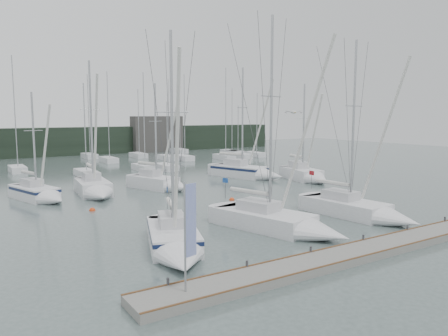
# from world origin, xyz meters

# --- Properties ---
(ground) EXTENTS (160.00, 160.00, 0.00)m
(ground) POSITION_xyz_m (0.00, 0.00, 0.00)
(ground) COLOR #4A5957
(ground) RESTS_ON ground
(dock) EXTENTS (24.00, 2.00, 0.40)m
(dock) POSITION_xyz_m (0.00, -5.00, 0.20)
(dock) COLOR #63635E
(dock) RESTS_ON ground
(far_treeline) EXTENTS (90.00, 4.00, 5.00)m
(far_treeline) POSITION_xyz_m (0.00, 62.00, 2.50)
(far_treeline) COLOR black
(far_treeline) RESTS_ON ground
(far_building_right) EXTENTS (10.00, 3.00, 7.00)m
(far_building_right) POSITION_xyz_m (18.00, 60.00, 3.50)
(far_building_right) COLOR #3E3B39
(far_building_right) RESTS_ON ground
(mast_forest) EXTENTS (59.26, 27.53, 14.89)m
(mast_forest) POSITION_xyz_m (6.50, 43.26, 0.49)
(mast_forest) COLOR silver
(mast_forest) RESTS_ON ground
(sailboat_near_left) EXTENTS (5.30, 8.75, 12.68)m
(sailboat_near_left) POSITION_xyz_m (-7.39, 0.49, 0.53)
(sailboat_near_left) COLOR silver
(sailboat_near_left) RESTS_ON ground
(sailboat_near_center) EXTENTS (5.28, 9.72, 14.49)m
(sailboat_near_center) POSITION_xyz_m (0.42, 0.28, 0.52)
(sailboat_near_center) COLOR silver
(sailboat_near_center) RESTS_ON ground
(sailboat_near_right) EXTENTS (3.52, 9.47, 13.52)m
(sailboat_near_right) POSITION_xyz_m (7.43, 0.09, 0.52)
(sailboat_near_right) COLOR silver
(sailboat_near_right) RESTS_ON ground
(sailboat_mid_a) EXTENTS (4.23, 7.46, 10.00)m
(sailboat_mid_a) POSITION_xyz_m (-10.70, 19.59, 0.55)
(sailboat_mid_a) COLOR silver
(sailboat_mid_a) RESTS_ON ground
(sailboat_mid_b) EXTENTS (3.37, 7.79, 13.01)m
(sailboat_mid_b) POSITION_xyz_m (-6.18, 19.15, 0.61)
(sailboat_mid_b) COLOR silver
(sailboat_mid_b) RESTS_ON ground
(sailboat_mid_c) EXTENTS (4.74, 7.41, 11.12)m
(sailboat_mid_c) POSITION_xyz_m (0.48, 19.12, 0.58)
(sailboat_mid_c) COLOR silver
(sailboat_mid_c) RESTS_ON ground
(sailboat_mid_d) EXTENTS (5.64, 9.80, 13.64)m
(sailboat_mid_d) POSITION_xyz_m (12.47, 21.02, 0.65)
(sailboat_mid_d) COLOR silver
(sailboat_mid_d) RESTS_ON ground
(sailboat_mid_e) EXTENTS (4.20, 8.35, 11.57)m
(sailboat_mid_e) POSITION_xyz_m (16.32, 15.51, 0.59)
(sailboat_mid_e) COLOR silver
(sailboat_mid_e) RESTS_ON ground
(buoy_a) EXTENTS (0.49, 0.49, 0.49)m
(buoy_a) POSITION_xyz_m (-4.21, 9.40, 0.00)
(buoy_a) COLOR red
(buoy_a) RESTS_ON ground
(buoy_b) EXTENTS (0.46, 0.46, 0.46)m
(buoy_b) POSITION_xyz_m (3.24, 11.09, 0.00)
(buoy_b) COLOR red
(buoy_b) RESTS_ON ground
(buoy_c) EXTENTS (0.48, 0.48, 0.48)m
(buoy_c) POSITION_xyz_m (-8.15, 13.42, 0.00)
(buoy_c) COLOR red
(buoy_c) RESTS_ON ground
(dock_banner) EXTENTS (0.65, 0.25, 4.40)m
(dock_banner) POSITION_xyz_m (-9.50, -4.98, 3.00)
(dock_banner) COLOR #9C9EA3
(dock_banner) RESTS_ON dock
(seagull) EXTENTS (1.12, 0.53, 0.22)m
(seagull) POSITION_xyz_m (2.11, 2.08, 7.52)
(seagull) COLOR silver
(seagull) RESTS_ON ground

